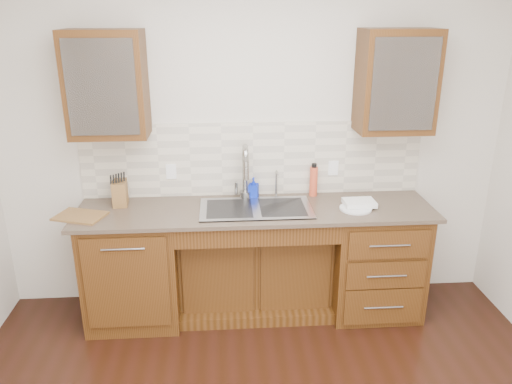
{
  "coord_description": "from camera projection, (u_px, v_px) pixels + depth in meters",
  "views": [
    {
      "loc": [
        -0.25,
        -2.07,
        2.32
      ],
      "look_at": [
        0.0,
        1.4,
        1.05
      ],
      "focal_mm": 35.0,
      "sensor_mm": 36.0,
      "label": 1
    }
  ],
  "objects": [
    {
      "name": "wall_back",
      "position": [
        252.0,
        140.0,
        3.97
      ],
      "size": [
        4.0,
        0.1,
        2.7
      ],
      "primitive_type": "cube",
      "color": "beige",
      "rests_on": "ground"
    },
    {
      "name": "dish_towel",
      "position": [
        359.0,
        203.0,
        3.79
      ],
      "size": [
        0.24,
        0.18,
        0.04
      ],
      "primitive_type": "cube",
      "rotation": [
        0.0,
        0.0,
        0.03
      ],
      "color": "white",
      "rests_on": "plate"
    },
    {
      "name": "countertop",
      "position": [
        256.0,
        210.0,
        3.78
      ],
      "size": [
        2.7,
        0.65,
        0.03
      ],
      "primitive_type": "cube",
      "color": "#84705B",
      "rests_on": "base_cabinet_left"
    },
    {
      "name": "filter_tap",
      "position": [
        276.0,
        183.0,
        3.96
      ],
      "size": [
        0.02,
        0.02,
        0.24
      ],
      "primitive_type": "cylinder",
      "color": "#999993",
      "rests_on": "countertop"
    },
    {
      "name": "upper_cabinet_right",
      "position": [
        396.0,
        82.0,
        3.68
      ],
      "size": [
        0.55,
        0.34,
        0.75
      ],
      "primitive_type": "cube",
      "color": "#593014",
      "rests_on": "wall_back"
    },
    {
      "name": "cup_left_b",
      "position": [
        127.0,
        92.0,
        3.56
      ],
      "size": [
        0.11,
        0.11,
        0.09
      ],
      "primitive_type": "imported",
      "rotation": [
        0.0,
        0.0,
        0.27
      ],
      "color": "white",
      "rests_on": "upper_cabinet_left"
    },
    {
      "name": "knife_block",
      "position": [
        120.0,
        193.0,
        3.81
      ],
      "size": [
        0.12,
        0.18,
        0.19
      ],
      "primitive_type": "cube",
      "rotation": [
        0.0,
        0.0,
        0.08
      ],
      "color": "brown",
      "rests_on": "countertop"
    },
    {
      "name": "cutting_board",
      "position": [
        80.0,
        216.0,
        3.61
      ],
      "size": [
        0.4,
        0.34,
        0.02
      ],
      "primitive_type": "cube",
      "rotation": [
        0.0,
        0.0,
        -0.33
      ],
      "color": "#9F5228",
      "rests_on": "countertop"
    },
    {
      "name": "sink",
      "position": [
        256.0,
        219.0,
        3.79
      ],
      "size": [
        0.84,
        0.46,
        0.19
      ],
      "primitive_type": "cube",
      "color": "#9E9EA5",
      "rests_on": "countertop"
    },
    {
      "name": "base_cabinet_left",
      "position": [
        134.0,
        267.0,
        3.89
      ],
      "size": [
        0.7,
        0.62,
        0.88
      ],
      "primitive_type": "cube",
      "color": "#593014",
      "rests_on": "ground"
    },
    {
      "name": "water_bottle",
      "position": [
        314.0,
        181.0,
        4.0
      ],
      "size": [
        0.08,
        0.08,
        0.24
      ],
      "primitive_type": "cylinder",
      "rotation": [
        0.0,
        0.0,
        -0.29
      ],
      "color": "#CE4A2B",
      "rests_on": "countertop"
    },
    {
      "name": "backsplash",
      "position": [
        253.0,
        159.0,
        3.97
      ],
      "size": [
        2.7,
        0.02,
        0.59
      ],
      "primitive_type": "cube",
      "color": "beige",
      "rests_on": "wall_back"
    },
    {
      "name": "cup_left_a",
      "position": [
        85.0,
        92.0,
        3.54
      ],
      "size": [
        0.16,
        0.16,
        0.1
      ],
      "primitive_type": "imported",
      "rotation": [
        0.0,
        0.0,
        -0.3
      ],
      "color": "silver",
      "rests_on": "upper_cabinet_left"
    },
    {
      "name": "soap_bottle",
      "position": [
        254.0,
        188.0,
        3.96
      ],
      "size": [
        0.09,
        0.09,
        0.16
      ],
      "primitive_type": "imported",
      "rotation": [
        0.0,
        0.0,
        -0.25
      ],
      "color": "#0D27BD",
      "rests_on": "countertop"
    },
    {
      "name": "outlet_right",
      "position": [
        333.0,
        168.0,
        4.03
      ],
      "size": [
        0.08,
        0.01,
        0.12
      ],
      "primitive_type": "cube",
      "color": "white",
      "rests_on": "backsplash"
    },
    {
      "name": "cup_right_b",
      "position": [
        410.0,
        88.0,
        3.7
      ],
      "size": [
        0.12,
        0.12,
        0.1
      ],
      "primitive_type": "imported",
      "rotation": [
        0.0,
        0.0,
        0.14
      ],
      "color": "white",
      "rests_on": "upper_cabinet_right"
    },
    {
      "name": "upper_cabinet_left",
      "position": [
        107.0,
        84.0,
        3.53
      ],
      "size": [
        0.55,
        0.34,
        0.75
      ],
      "primitive_type": "cube",
      "color": "#593014",
      "rests_on": "wall_back"
    },
    {
      "name": "base_cabinet_center",
      "position": [
        255.0,
        267.0,
        4.06
      ],
      "size": [
        1.2,
        0.44,
        0.7
      ],
      "primitive_type": "cube",
      "color": "#593014",
      "rests_on": "ground"
    },
    {
      "name": "faucet",
      "position": [
        245.0,
        175.0,
        3.9
      ],
      "size": [
        0.04,
        0.04,
        0.4
      ],
      "primitive_type": "cylinder",
      "color": "#999993",
      "rests_on": "countertop"
    },
    {
      "name": "cup_right_a",
      "position": [
        380.0,
        89.0,
        3.68
      ],
      "size": [
        0.13,
        0.13,
        0.1
      ],
      "primitive_type": "imported",
      "rotation": [
        0.0,
        0.0,
        0.01
      ],
      "color": "white",
      "rests_on": "upper_cabinet_right"
    },
    {
      "name": "base_cabinet_right",
      "position": [
        373.0,
        258.0,
        4.01
      ],
      "size": [
        0.7,
        0.62,
        0.88
      ],
      "primitive_type": "cube",
      "color": "#593014",
      "rests_on": "ground"
    },
    {
      "name": "outlet_left",
      "position": [
        171.0,
        172.0,
        3.94
      ],
      "size": [
        0.08,
        0.01,
        0.12
      ],
      "primitive_type": "cube",
      "color": "white",
      "rests_on": "backsplash"
    },
    {
      "name": "plate",
      "position": [
        356.0,
        208.0,
        3.75
      ],
      "size": [
        0.28,
        0.28,
        0.01
      ],
      "primitive_type": "cylinder",
      "rotation": [
        0.0,
        0.0,
        0.15
      ],
      "color": "silver",
      "rests_on": "countertop"
    }
  ]
}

